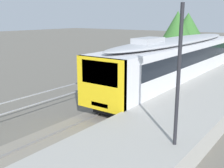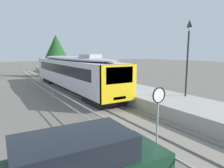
% 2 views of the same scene
% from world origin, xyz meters
% --- Properties ---
extents(ground_plane, '(160.00, 160.00, 0.00)m').
position_xyz_m(ground_plane, '(-3.00, 22.00, 0.00)').
color(ground_plane, '#6B665B').
extents(track_rails, '(3.20, 60.00, 0.14)m').
position_xyz_m(track_rails, '(0.00, 22.00, 0.03)').
color(track_rails, gray).
rests_on(track_rails, ground).
extents(commuter_train, '(2.82, 18.40, 3.74)m').
position_xyz_m(commuter_train, '(0.00, 25.52, 2.14)').
color(commuter_train, silver).
rests_on(commuter_train, track_rails).
extents(station_platform, '(3.90, 60.00, 0.90)m').
position_xyz_m(station_platform, '(3.25, 22.00, 0.45)').
color(station_platform, '#A8A59E').
rests_on(station_platform, ground).
extents(platform_lamp_mid_platform, '(0.34, 0.34, 5.35)m').
position_xyz_m(platform_lamp_mid_platform, '(4.59, 14.75, 4.62)').
color(platform_lamp_mid_platform, '#232328').
rests_on(platform_lamp_mid_platform, station_platform).
extents(tree_behind_carpark, '(4.88, 4.88, 5.70)m').
position_xyz_m(tree_behind_carpark, '(-8.78, 49.55, 3.74)').
color(tree_behind_carpark, brown).
rests_on(tree_behind_carpark, ground).
extents(tree_behind_station_far, '(4.13, 4.13, 5.88)m').
position_xyz_m(tree_behind_station_far, '(-7.99, 43.71, 3.95)').
color(tree_behind_station_far, brown).
rests_on(tree_behind_station_far, ground).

